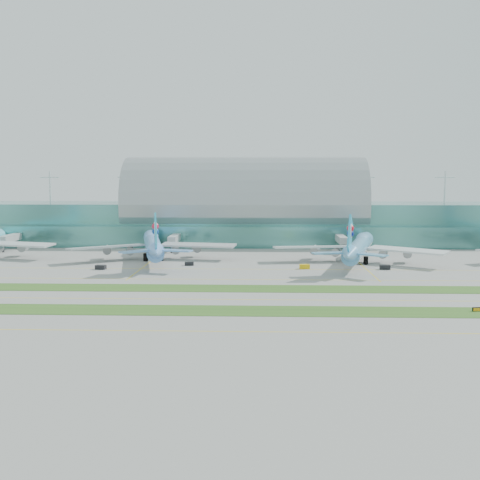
{
  "coord_description": "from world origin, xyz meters",
  "views": [
    {
      "loc": [
        8.04,
        -174.95,
        33.38
      ],
      "look_at": [
        0.0,
        55.0,
        9.0
      ],
      "focal_mm": 45.0,
      "sensor_mm": 36.0,
      "label": 1
    }
  ],
  "objects_px": {
    "airliner_b": "(153,244)",
    "airliner_c": "(359,246)",
    "taxiway_sign_east": "(477,309)",
    "terminal": "(245,214)"
  },
  "relations": [
    {
      "from": "airliner_b",
      "to": "airliner_c",
      "type": "distance_m",
      "value": 82.03
    },
    {
      "from": "taxiway_sign_east",
      "to": "airliner_c",
      "type": "bearing_deg",
      "value": 91.45
    },
    {
      "from": "airliner_b",
      "to": "airliner_c",
      "type": "relative_size",
      "value": 1.01
    },
    {
      "from": "airliner_b",
      "to": "taxiway_sign_east",
      "type": "bearing_deg",
      "value": -55.05
    },
    {
      "from": "terminal",
      "to": "airliner_c",
      "type": "xyz_separation_m",
      "value": [
        46.28,
        -70.27,
        -7.77
      ]
    },
    {
      "from": "terminal",
      "to": "airliner_b",
      "type": "relative_size",
      "value": 4.49
    },
    {
      "from": "airliner_c",
      "to": "taxiway_sign_east",
      "type": "bearing_deg",
      "value": -65.06
    },
    {
      "from": "terminal",
      "to": "taxiway_sign_east",
      "type": "xyz_separation_m",
      "value": [
        61.82,
        -155.38,
        -13.68
      ]
    },
    {
      "from": "airliner_b",
      "to": "airliner_c",
      "type": "bearing_deg",
      "value": -16.03
    },
    {
      "from": "terminal",
      "to": "taxiway_sign_east",
      "type": "relative_size",
      "value": 130.99
    }
  ]
}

